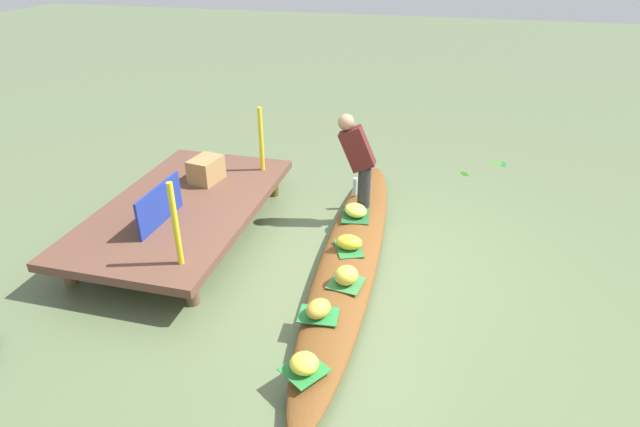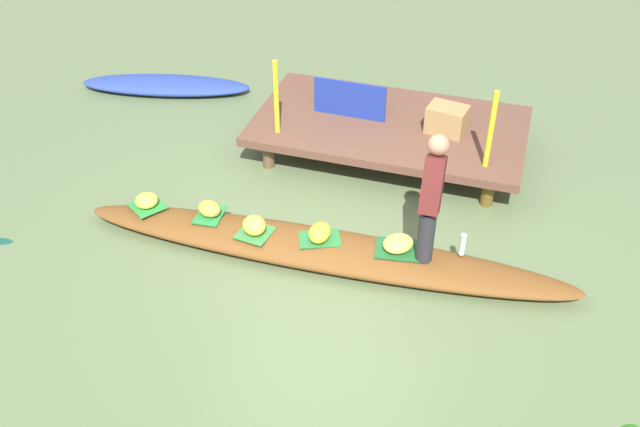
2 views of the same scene
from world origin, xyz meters
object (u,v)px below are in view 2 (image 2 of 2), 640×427
(banana_bunch_1, at_px, (209,209))
(banana_bunch_4, at_px, (320,233))
(banana_bunch_0, at_px, (398,244))
(vendor_person, at_px, (432,194))
(water_bottle, at_px, (463,244))
(banana_bunch_3, at_px, (254,225))
(produce_crate, at_px, (447,119))
(vendor_boat, at_px, (322,249))
(market_banner, at_px, (350,99))
(banana_bunch_2, at_px, (146,201))
(moored_boat, at_px, (166,85))

(banana_bunch_1, relative_size, banana_bunch_4, 0.90)
(banana_bunch_0, relative_size, vendor_person, 0.25)
(water_bottle, bearing_deg, banana_bunch_3, -171.56)
(banana_bunch_0, distance_m, banana_bunch_1, 1.97)
(water_bottle, relative_size, produce_crate, 0.53)
(vendor_boat, relative_size, banana_bunch_0, 16.41)
(vendor_boat, distance_m, market_banner, 2.23)
(banana_bunch_2, bearing_deg, vendor_person, 2.78)
(banana_bunch_1, distance_m, water_bottle, 2.58)
(banana_bunch_2, relative_size, banana_bunch_4, 0.82)
(moored_boat, bearing_deg, banana_bunch_1, -67.76)
(banana_bunch_2, relative_size, banana_bunch_3, 0.95)
(banana_bunch_2, xyz_separation_m, water_bottle, (3.26, 0.22, 0.04))
(banana_bunch_3, bearing_deg, vendor_boat, 7.14)
(banana_bunch_1, distance_m, produce_crate, 2.95)
(vendor_boat, relative_size, banana_bunch_2, 21.23)
(banana_bunch_0, bearing_deg, banana_bunch_1, -179.06)
(vendor_person, height_order, water_bottle, vendor_person)
(banana_bunch_4, bearing_deg, produce_crate, 67.41)
(banana_bunch_2, height_order, produce_crate, produce_crate)
(produce_crate, bearing_deg, water_bottle, -75.61)
(water_bottle, xyz_separation_m, market_banner, (-1.66, 1.92, 0.31))
(banana_bunch_4, distance_m, produce_crate, 2.30)
(banana_bunch_1, height_order, market_banner, market_banner)
(banana_bunch_0, distance_m, banana_bunch_4, 0.77)
(banana_bunch_3, xyz_separation_m, water_bottle, (2.02, 0.30, 0.02))
(banana_bunch_0, xyz_separation_m, water_bottle, (0.60, 0.12, 0.04))
(banana_bunch_2, bearing_deg, banana_bunch_1, 5.19)
(market_banner, bearing_deg, produce_crate, 0.88)
(banana_bunch_3, bearing_deg, vendor_person, 7.58)
(banana_bunch_2, xyz_separation_m, banana_bunch_3, (1.24, -0.08, 0.02))
(moored_boat, height_order, produce_crate, produce_crate)
(moored_boat, bearing_deg, produce_crate, -22.14)
(vendor_person, bearing_deg, water_bottle, 12.63)
(moored_boat, height_order, banana_bunch_3, banana_bunch_3)
(banana_bunch_3, relative_size, banana_bunch_4, 0.86)
(banana_bunch_0, relative_size, banana_bunch_2, 1.29)
(vendor_person, height_order, produce_crate, vendor_person)
(produce_crate, bearing_deg, moored_boat, 170.83)
(banana_bunch_2, distance_m, market_banner, 2.69)
(banana_bunch_0, height_order, vendor_person, vendor_person)
(banana_bunch_1, xyz_separation_m, banana_bunch_2, (-0.69, -0.06, -0.01))
(market_banner, distance_m, produce_crate, 1.17)
(moored_boat, relative_size, banana_bunch_4, 8.11)
(banana_bunch_2, height_order, market_banner, market_banner)
(banana_bunch_2, xyz_separation_m, market_banner, (1.60, 2.14, 0.35))
(moored_boat, xyz_separation_m, banana_bunch_3, (2.47, -2.86, 0.22))
(banana_bunch_1, height_order, banana_bunch_4, banana_bunch_4)
(moored_boat, distance_m, vendor_person, 4.98)
(banana_bunch_2, relative_size, water_bottle, 1.02)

